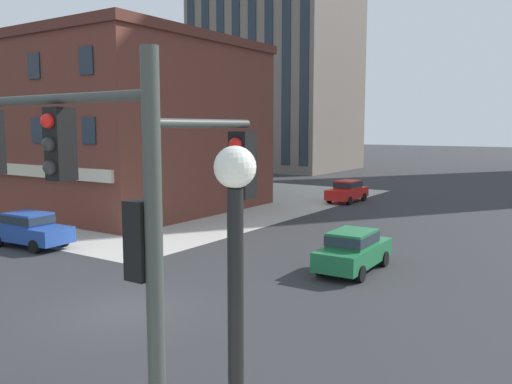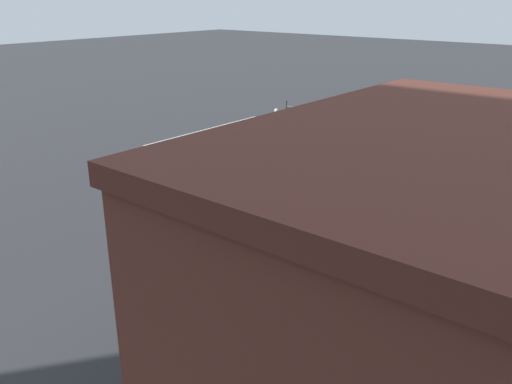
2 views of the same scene
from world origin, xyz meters
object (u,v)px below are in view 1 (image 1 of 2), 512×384
Objects in this scene: car_cross_eastbound at (353,249)px; car_main_southbound_near at (30,228)px; car_main_northbound_far at (347,190)px; traffic_signal_main at (62,218)px.

car_main_southbound_near is at bearing -162.96° from car_cross_eastbound.
car_cross_eastbound is at bearing -65.45° from car_main_northbound_far.
car_main_northbound_far is (-10.99, 34.09, -3.74)m from traffic_signal_main.
traffic_signal_main is at bearing -31.85° from car_main_southbound_near.
car_main_northbound_far and car_cross_eastbound have the same top height.
car_main_northbound_far and car_main_southbound_near have the same top height.
traffic_signal_main is at bearing -72.13° from car_main_northbound_far.
car_cross_eastbound is at bearing 17.04° from car_main_southbound_near.
traffic_signal_main is 1.62× the size of car_main_southbound_near.
car_cross_eastbound is (15.03, 4.61, 0.00)m from car_main_southbound_near.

